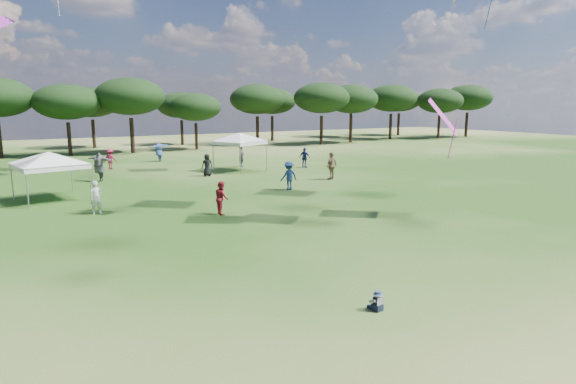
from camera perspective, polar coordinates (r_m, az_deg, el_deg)
name	(u,v)px	position (r m, az deg, el deg)	size (l,w,h in m)	color
ground	(461,344)	(11.26, 19.78, -16.54)	(140.00, 140.00, 0.00)	#2B5018
tree_line	(115,99)	(54.66, -19.86, 10.29)	(108.78, 17.63, 7.77)	black
tent_left	(49,154)	(27.81, -26.50, 4.03)	(6.31, 6.31, 2.84)	gray
tent_right	(239,135)	(36.19, -5.77, 6.79)	(5.63, 5.63, 3.14)	gray
toddler	(377,302)	(12.26, 10.51, -12.66)	(0.35, 0.38, 0.50)	black
festival_crowd	(116,169)	(32.95, -19.67, 2.62)	(28.80, 22.80, 1.86)	#29282C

